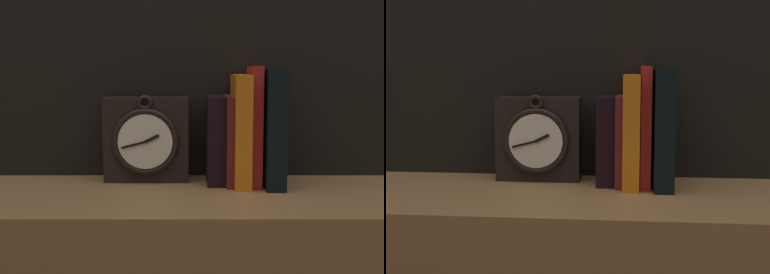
# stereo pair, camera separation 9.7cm
# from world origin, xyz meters

# --- Properties ---
(clock) EXTENTS (0.17, 0.08, 0.18)m
(clock) POSITION_xyz_m (-0.09, 0.12, 0.90)
(clock) COLOR black
(clock) RESTS_ON bookshelf
(book_slot0_black) EXTENTS (0.04, 0.11, 0.17)m
(book_slot0_black) POSITION_xyz_m (0.05, 0.10, 0.91)
(book_slot0_black) COLOR black
(book_slot0_black) RESTS_ON bookshelf
(book_slot1_maroon) EXTENTS (0.01, 0.13, 0.18)m
(book_slot1_maroon) POSITION_xyz_m (0.07, 0.10, 0.91)
(book_slot1_maroon) COLOR maroon
(book_slot1_maroon) RESTS_ON bookshelf
(book_slot2_orange) EXTENTS (0.03, 0.15, 0.22)m
(book_slot2_orange) POSITION_xyz_m (0.10, 0.09, 0.93)
(book_slot2_orange) COLOR orange
(book_slot2_orange) RESTS_ON bookshelf
(book_slot3_red) EXTENTS (0.02, 0.13, 0.24)m
(book_slot3_red) POSITION_xyz_m (0.12, 0.09, 0.94)
(book_slot3_red) COLOR red
(book_slot3_red) RESTS_ON bookshelf
(book_slot4_black) EXTENTS (0.04, 0.16, 0.23)m
(book_slot4_black) POSITION_xyz_m (0.16, 0.08, 0.93)
(book_slot4_black) COLOR black
(book_slot4_black) RESTS_ON bookshelf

